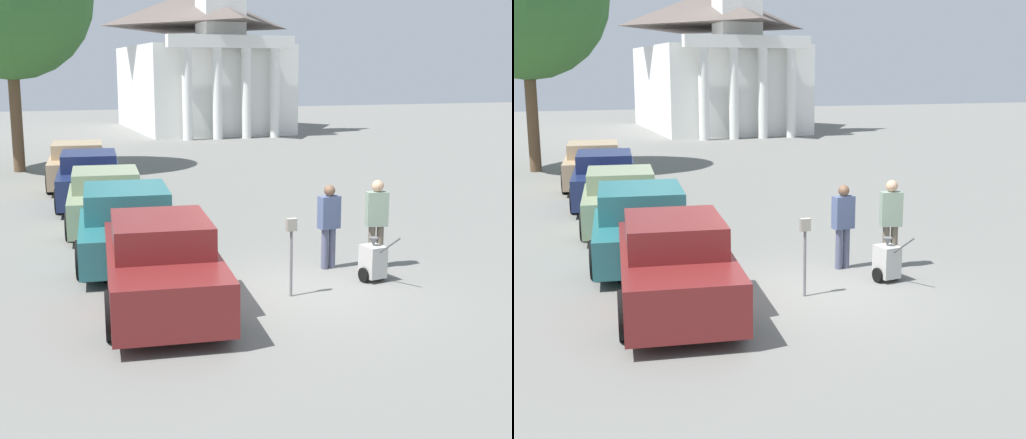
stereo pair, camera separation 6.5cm
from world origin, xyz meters
The scene contains 11 objects.
ground_plane centered at (0.00, 0.00, 0.00)m, with size 120.00×120.00×0.00m, color slate.
parked_car_maroon centered at (-2.34, 0.14, 0.72)m, with size 2.35×5.02×1.53m.
parked_car_teal centered at (-2.35, 3.58, 0.70)m, with size 2.54×5.30×1.51m.
parked_car_sage centered at (-2.34, 6.71, 0.68)m, with size 2.37×4.85×1.46m.
parked_car_navy centered at (-2.34, 10.18, 0.72)m, with size 2.36×5.24×1.53m.
parked_car_tan centered at (-2.34, 13.49, 0.71)m, with size 2.42×4.97×1.50m.
parking_meter centered at (-0.10, -0.18, 0.97)m, with size 0.18×0.09×1.40m.
person_worker centered at (1.29, 1.24, 0.97)m, with size 0.45×0.27×1.70m.
person_supervisor centered at (2.19, 0.94, 1.03)m, with size 0.46×0.30×1.79m.
equipment_cart centered at (1.70, 0.16, 0.39)m, with size 0.51×1.00×1.00m.
church centered at (7.73, 34.42, 5.06)m, with size 8.86×14.14×20.11m.
Camera 2 is at (-4.65, -11.32, 3.93)m, focal length 50.00 mm.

